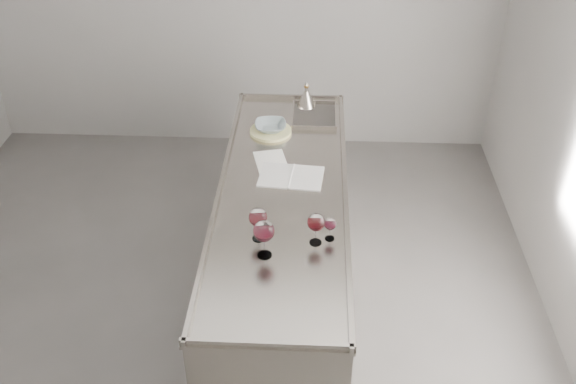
{
  "coord_description": "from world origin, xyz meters",
  "views": [
    {
      "loc": [
        0.68,
        -2.78,
        3.09
      ],
      "look_at": [
        0.54,
        0.17,
        1.02
      ],
      "focal_mm": 40.0,
      "sensor_mm": 36.0,
      "label": 1
    }
  ],
  "objects_px": {
    "wine_glass_left": "(258,218)",
    "wine_glass_right": "(316,223)",
    "wine_funnel": "(306,98)",
    "wine_glass_middle": "(264,232)",
    "notebook": "(291,177)",
    "counter": "(283,251)",
    "ceramic_bowl": "(271,126)",
    "wine_glass_small": "(330,225)"
  },
  "relations": [
    {
      "from": "wine_glass_small",
      "to": "ceramic_bowl",
      "type": "height_order",
      "value": "wine_glass_small"
    },
    {
      "from": "counter",
      "to": "ceramic_bowl",
      "type": "bearing_deg",
      "value": 99.65
    },
    {
      "from": "counter",
      "to": "ceramic_bowl",
      "type": "height_order",
      "value": "ceramic_bowl"
    },
    {
      "from": "wine_glass_left",
      "to": "ceramic_bowl",
      "type": "relative_size",
      "value": 0.91
    },
    {
      "from": "wine_glass_middle",
      "to": "notebook",
      "type": "height_order",
      "value": "wine_glass_middle"
    },
    {
      "from": "wine_glass_small",
      "to": "wine_funnel",
      "type": "distance_m",
      "value": 1.52
    },
    {
      "from": "wine_glass_left",
      "to": "ceramic_bowl",
      "type": "height_order",
      "value": "wine_glass_left"
    },
    {
      "from": "wine_glass_left",
      "to": "ceramic_bowl",
      "type": "xyz_separation_m",
      "value": [
        -0.01,
        1.13,
        -0.09
      ]
    },
    {
      "from": "ceramic_bowl",
      "to": "wine_funnel",
      "type": "relative_size",
      "value": 1.04
    },
    {
      "from": "wine_glass_middle",
      "to": "wine_glass_right",
      "type": "distance_m",
      "value": 0.28
    },
    {
      "from": "wine_glass_middle",
      "to": "wine_funnel",
      "type": "bearing_deg",
      "value": 84.03
    },
    {
      "from": "wine_glass_left",
      "to": "wine_glass_middle",
      "type": "height_order",
      "value": "wine_glass_middle"
    },
    {
      "from": "counter",
      "to": "wine_glass_left",
      "type": "height_order",
      "value": "wine_glass_left"
    },
    {
      "from": "counter",
      "to": "wine_glass_left",
      "type": "xyz_separation_m",
      "value": [
        -0.1,
        -0.45,
        0.6
      ]
    },
    {
      "from": "counter",
      "to": "wine_glass_right",
      "type": "relative_size",
      "value": 13.22
    },
    {
      "from": "counter",
      "to": "notebook",
      "type": "xyz_separation_m",
      "value": [
        0.05,
        0.14,
        0.47
      ]
    },
    {
      "from": "wine_glass_right",
      "to": "wine_glass_small",
      "type": "height_order",
      "value": "wine_glass_right"
    },
    {
      "from": "wine_glass_right",
      "to": "notebook",
      "type": "xyz_separation_m",
      "value": [
        -0.15,
        0.61,
        -0.12
      ]
    },
    {
      "from": "counter",
      "to": "notebook",
      "type": "height_order",
      "value": "counter"
    },
    {
      "from": "wine_glass_middle",
      "to": "notebook",
      "type": "relative_size",
      "value": 0.53
    },
    {
      "from": "notebook",
      "to": "wine_funnel",
      "type": "distance_m",
      "value": 0.94
    },
    {
      "from": "notebook",
      "to": "ceramic_bowl",
      "type": "height_order",
      "value": "ceramic_bowl"
    },
    {
      "from": "wine_funnel",
      "to": "wine_glass_left",
      "type": "bearing_deg",
      "value": -98.02
    },
    {
      "from": "counter",
      "to": "wine_glass_small",
      "type": "distance_m",
      "value": 0.76
    },
    {
      "from": "notebook",
      "to": "ceramic_bowl",
      "type": "bearing_deg",
      "value": 112.12
    },
    {
      "from": "wine_glass_middle",
      "to": "wine_funnel",
      "type": "relative_size",
      "value": 1.06
    },
    {
      "from": "wine_glass_middle",
      "to": "notebook",
      "type": "distance_m",
      "value": 0.75
    },
    {
      "from": "wine_glass_middle",
      "to": "wine_glass_small",
      "type": "distance_m",
      "value": 0.37
    },
    {
      "from": "counter",
      "to": "wine_glass_left",
      "type": "bearing_deg",
      "value": -102.7
    },
    {
      "from": "wine_glass_small",
      "to": "notebook",
      "type": "bearing_deg",
      "value": 111.75
    },
    {
      "from": "wine_glass_left",
      "to": "ceramic_bowl",
      "type": "distance_m",
      "value": 1.14
    },
    {
      "from": "wine_funnel",
      "to": "wine_glass_middle",
      "type": "bearing_deg",
      "value": -95.97
    },
    {
      "from": "wine_glass_middle",
      "to": "notebook",
      "type": "bearing_deg",
      "value": 81.74
    },
    {
      "from": "wine_glass_left",
      "to": "wine_glass_right",
      "type": "relative_size",
      "value": 1.05
    },
    {
      "from": "wine_glass_right",
      "to": "ceramic_bowl",
      "type": "distance_m",
      "value": 1.2
    },
    {
      "from": "wine_glass_left",
      "to": "wine_funnel",
      "type": "bearing_deg",
      "value": 81.98
    },
    {
      "from": "counter",
      "to": "ceramic_bowl",
      "type": "xyz_separation_m",
      "value": [
        -0.12,
        0.68,
        0.51
      ]
    },
    {
      "from": "wine_glass_small",
      "to": "counter",
      "type": "bearing_deg",
      "value": 122.41
    },
    {
      "from": "wine_glass_right",
      "to": "notebook",
      "type": "relative_size",
      "value": 0.45
    },
    {
      "from": "wine_funnel",
      "to": "counter",
      "type": "bearing_deg",
      "value": -96.04
    },
    {
      "from": "wine_glass_middle",
      "to": "wine_glass_left",
      "type": "bearing_deg",
      "value": 107.36
    },
    {
      "from": "wine_glass_middle",
      "to": "wine_glass_right",
      "type": "xyz_separation_m",
      "value": [
        0.26,
        0.11,
        -0.02
      ]
    }
  ]
}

